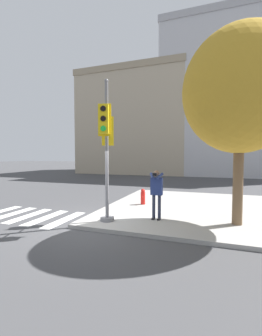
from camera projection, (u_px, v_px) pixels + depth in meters
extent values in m
plane|color=#424244|center=(89.00, 226.00, 7.53)|extent=(160.00, 160.00, 0.00)
cube|color=#9E9B96|center=(202.00, 209.00, 9.68)|extent=(8.00, 8.00, 0.13)
cube|color=silver|center=(65.00, 220.00, 8.23)|extent=(0.42, 2.24, 0.01)
cube|color=silver|center=(46.00, 218.00, 8.50)|extent=(0.42, 2.24, 0.01)
cube|color=silver|center=(29.00, 216.00, 8.78)|extent=(0.42, 2.24, 0.01)
cube|color=silver|center=(13.00, 214.00, 9.05)|extent=(0.42, 2.24, 0.01)
cylinder|color=slate|center=(107.00, 219.00, 7.67)|extent=(0.48, 0.48, 0.12)
cylinder|color=slate|center=(107.00, 151.00, 7.55)|extent=(0.12, 0.12, 4.54)
sphere|color=slate|center=(106.00, 81.00, 7.42)|extent=(0.13, 0.13, 0.13)
cylinder|color=slate|center=(107.00, 131.00, 7.75)|extent=(0.17, 0.35, 0.05)
cube|color=yellow|center=(108.00, 132.00, 8.04)|extent=(0.36, 0.33, 0.90)
cube|color=yellow|center=(108.00, 131.00, 7.91)|extent=(0.40, 0.17, 1.02)
cylinder|color=black|center=(108.00, 124.00, 8.16)|extent=(0.17, 0.09, 0.17)
cylinder|color=black|center=(108.00, 132.00, 8.18)|extent=(0.17, 0.09, 0.17)
cylinder|color=green|center=(108.00, 140.00, 8.19)|extent=(0.17, 0.09, 0.17)
cylinder|color=slate|center=(105.00, 121.00, 7.26)|extent=(0.15, 0.36, 0.05)
cube|color=yellow|center=(104.00, 119.00, 6.96)|extent=(0.36, 0.31, 0.90)
cube|color=yellow|center=(105.00, 120.00, 7.09)|extent=(0.41, 0.14, 1.02)
cylinder|color=black|center=(103.00, 109.00, 6.81)|extent=(0.17, 0.08, 0.17)
cylinder|color=black|center=(103.00, 119.00, 6.83)|extent=(0.17, 0.08, 0.17)
cylinder|color=green|center=(103.00, 128.00, 6.84)|extent=(0.17, 0.08, 0.17)
cube|color=black|center=(153.00, 218.00, 7.84)|extent=(0.09, 0.24, 0.05)
cube|color=black|center=(159.00, 219.00, 7.78)|extent=(0.09, 0.24, 0.05)
cylinder|color=#282D42|center=(154.00, 207.00, 7.88)|extent=(0.11, 0.11, 0.86)
cylinder|color=#282D42|center=(159.00, 207.00, 7.81)|extent=(0.11, 0.11, 0.86)
cube|color=navy|center=(157.00, 186.00, 7.81)|extent=(0.40, 0.22, 0.61)
sphere|color=#8C664C|center=(157.00, 173.00, 7.78)|extent=(0.19, 0.19, 0.19)
cube|color=black|center=(155.00, 174.00, 7.49)|extent=(0.12, 0.10, 0.09)
cylinder|color=black|center=(154.00, 175.00, 7.43)|extent=(0.06, 0.08, 0.06)
cylinder|color=navy|center=(152.00, 176.00, 7.70)|extent=(0.23, 0.35, 0.22)
cylinder|color=navy|center=(160.00, 176.00, 7.61)|extent=(0.23, 0.35, 0.22)
cylinder|color=brown|center=(238.00, 178.00, 7.18)|extent=(0.31, 0.31, 3.01)
ellipsoid|color=#BC8E28|center=(240.00, 91.00, 7.04)|extent=(3.57, 3.57, 3.93)
cylinder|color=red|center=(143.00, 198.00, 10.28)|extent=(0.20, 0.20, 0.56)
sphere|color=red|center=(143.00, 191.00, 10.26)|extent=(0.18, 0.18, 0.18)
cylinder|color=red|center=(142.00, 197.00, 10.15)|extent=(0.09, 0.06, 0.09)
cube|color=tan|center=(139.00, 128.00, 33.15)|extent=(14.28, 12.14, 12.86)
cube|color=gray|center=(139.00, 81.00, 32.79)|extent=(14.48, 12.34, 0.80)
cube|color=#BCBCC1|center=(233.00, 104.00, 27.82)|extent=(16.76, 9.79, 17.55)
cube|color=#A3A3A8|center=(235.00, 28.00, 27.34)|extent=(16.96, 9.99, 0.80)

